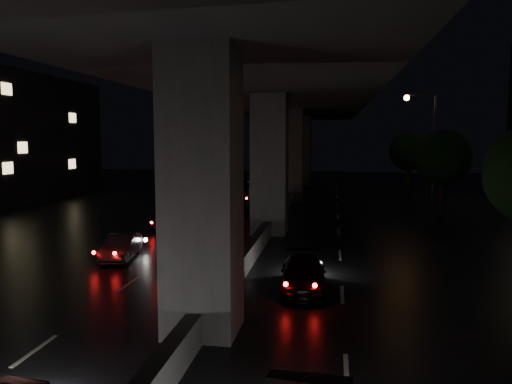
# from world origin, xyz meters

# --- Properties ---
(ground) EXTENTS (120.00, 120.00, 0.00)m
(ground) POSITION_xyz_m (0.00, 0.00, 0.00)
(ground) COLOR black
(ground) RESTS_ON ground
(viaduct) EXTENTS (12.00, 80.00, 10.50)m
(viaduct) POSITION_xyz_m (0.00, 5.00, 8.34)
(viaduct) COLOR #363639
(viaduct) RESTS_ON ground
(median_barrier) EXTENTS (0.45, 70.00, 0.85)m
(median_barrier) POSITION_xyz_m (0.00, 5.00, 0.42)
(median_barrier) COLOR #363639
(median_barrier) RESTS_ON ground
(tree_c) EXTENTS (3.80, 3.80, 6.12)m
(tree_c) POSITION_xyz_m (11.00, 12.00, 4.20)
(tree_c) COLOR black
(tree_c) RESTS_ON ground
(tree_d) EXTENTS (3.80, 3.80, 6.12)m
(tree_d) POSITION_xyz_m (11.00, 28.00, 4.20)
(tree_d) COLOR black
(tree_d) RESTS_ON ground
(streetlight_far) EXTENTS (2.52, 0.44, 9.00)m
(streetlight_far) POSITION_xyz_m (10.97, 18.00, 5.66)
(streetlight_far) COLOR #2D2D33
(streetlight_far) RESTS_ON ground
(car_3) EXTENTS (1.86, 4.07, 1.16)m
(car_3) POSITION_xyz_m (2.60, -5.63, 0.58)
(car_3) COLOR black
(car_3) RESTS_ON ground
(car_4) EXTENTS (1.71, 3.57, 1.13)m
(car_4) POSITION_xyz_m (-5.93, -2.26, 0.57)
(car_4) COLOR #27272A
(car_4) RESTS_ON ground
(car_5) EXTENTS (1.49, 3.80, 1.23)m
(car_5) POSITION_xyz_m (-2.76, -2.66, 0.62)
(car_5) COLOR black
(car_5) RESTS_ON ground
(car_6) EXTENTS (1.64, 3.44, 1.13)m
(car_6) POSITION_xyz_m (-6.21, 5.35, 0.57)
(car_6) COLOR black
(car_6) RESTS_ON ground
(car_7) EXTENTS (1.92, 4.25, 1.21)m
(car_7) POSITION_xyz_m (-6.03, 10.71, 0.60)
(car_7) COLOR #232426
(car_7) RESTS_ON ground
(car_8) EXTENTS (2.02, 4.00, 1.31)m
(car_8) POSITION_xyz_m (-3.00, 10.48, 0.65)
(car_8) COLOR black
(car_8) RESTS_ON ground
(car_9) EXTENTS (2.25, 4.20, 1.31)m
(car_9) POSITION_xyz_m (-2.56, 17.04, 0.66)
(car_9) COLOR #4D4843
(car_9) RESTS_ON ground
(car_10) EXTENTS (2.11, 4.23, 1.15)m
(car_10) POSITION_xyz_m (-2.59, 24.37, 0.58)
(car_10) COLOR black
(car_10) RESTS_ON ground
(car_11) EXTENTS (2.09, 4.10, 1.11)m
(car_11) POSITION_xyz_m (-6.31, 29.05, 0.55)
(car_11) COLOR black
(car_11) RESTS_ON ground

